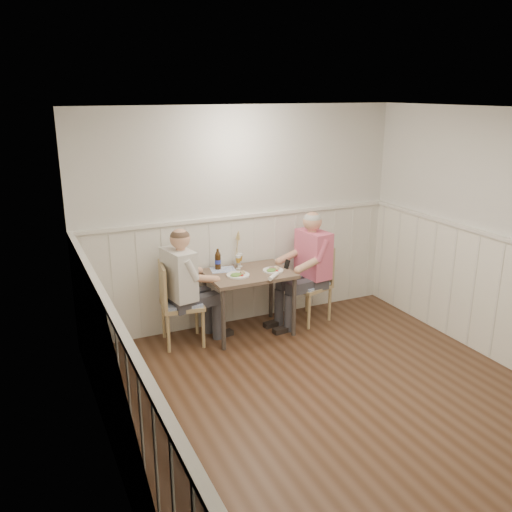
# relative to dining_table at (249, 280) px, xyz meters

# --- Properties ---
(ground_plane) EXTENTS (4.50, 4.50, 0.00)m
(ground_plane) POSITION_rel_dining_table_xyz_m (0.11, -1.84, -0.65)
(ground_plane) COLOR #422817
(room_shell) EXTENTS (4.04, 4.54, 2.60)m
(room_shell) POSITION_rel_dining_table_xyz_m (0.11, -1.84, 0.87)
(room_shell) COLOR silver
(room_shell) RESTS_ON ground
(wainscot) EXTENTS (4.00, 4.49, 1.34)m
(wainscot) POSITION_rel_dining_table_xyz_m (0.11, -1.15, 0.04)
(wainscot) COLOR silver
(wainscot) RESTS_ON ground
(dining_table) EXTENTS (0.98, 0.70, 0.75)m
(dining_table) POSITION_rel_dining_table_xyz_m (0.00, 0.00, 0.00)
(dining_table) COLOR brown
(dining_table) RESTS_ON ground
(chair_right) EXTENTS (0.55, 0.55, 0.94)m
(chair_right) POSITION_rel_dining_table_xyz_m (0.86, 0.03, -0.14)
(chair_right) COLOR tan
(chair_right) RESTS_ON ground
(chair_left) EXTENTS (0.51, 0.51, 0.95)m
(chair_left) POSITION_rel_dining_table_xyz_m (-0.85, 0.07, -0.14)
(chair_left) COLOR tan
(chair_left) RESTS_ON ground
(man_in_pink) EXTENTS (0.69, 0.48, 1.41)m
(man_in_pink) POSITION_rel_dining_table_xyz_m (0.80, -0.02, -0.06)
(man_in_pink) COLOR #3F3F47
(man_in_pink) RESTS_ON ground
(diner_cream) EXTENTS (0.69, 0.49, 1.37)m
(diner_cream) POSITION_rel_dining_table_xyz_m (-0.78, 0.02, -0.08)
(diner_cream) COLOR #3F3F47
(diner_cream) RESTS_ON ground
(plate_man) EXTENTS (0.24, 0.24, 0.06)m
(plate_man) POSITION_rel_dining_table_xyz_m (0.27, -0.09, 0.12)
(plate_man) COLOR white
(plate_man) RESTS_ON dining_table
(plate_diner) EXTENTS (0.26, 0.26, 0.07)m
(plate_diner) POSITION_rel_dining_table_xyz_m (-0.17, -0.08, 0.12)
(plate_diner) COLOR white
(plate_diner) RESTS_ON dining_table
(beer_glass_a) EXTENTS (0.07, 0.07, 0.16)m
(beer_glass_a) POSITION_rel_dining_table_xyz_m (-0.01, 0.23, 0.21)
(beer_glass_a) COLOR silver
(beer_glass_a) RESTS_ON dining_table
(beer_glass_b) EXTENTS (0.07, 0.07, 0.16)m
(beer_glass_b) POSITION_rel_dining_table_xyz_m (-0.06, 0.17, 0.21)
(beer_glass_b) COLOR silver
(beer_glass_b) RESTS_ON dining_table
(beer_bottle) EXTENTS (0.07, 0.07, 0.25)m
(beer_bottle) POSITION_rel_dining_table_xyz_m (-0.28, 0.24, 0.21)
(beer_bottle) COLOR #311D0A
(beer_bottle) RESTS_ON dining_table
(rolled_napkin) EXTENTS (0.19, 0.18, 0.05)m
(rolled_napkin) POSITION_rel_dining_table_xyz_m (0.17, -0.31, 0.12)
(rolled_napkin) COLOR white
(rolled_napkin) RESTS_ON dining_table
(grass_vase) EXTENTS (0.05, 0.05, 0.43)m
(grass_vase) POSITION_rel_dining_table_xyz_m (-0.02, 0.31, 0.29)
(grass_vase) COLOR silver
(grass_vase) RESTS_ON dining_table
(gingham_mat) EXTENTS (0.32, 0.28, 0.01)m
(gingham_mat) POSITION_rel_dining_table_xyz_m (-0.24, 0.20, 0.10)
(gingham_mat) COLOR #5A7AC5
(gingham_mat) RESTS_ON dining_table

